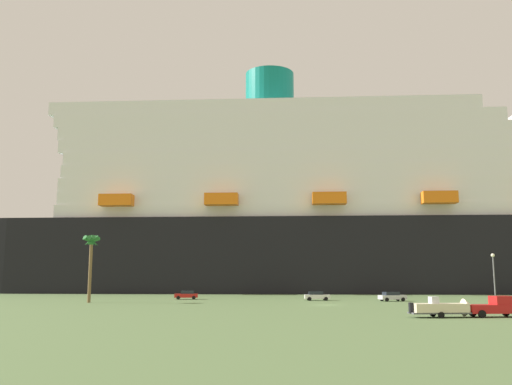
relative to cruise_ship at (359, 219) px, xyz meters
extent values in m
plane|color=#567042|center=(-19.93, -33.80, -19.61)|extent=(600.00, 600.00, 0.00)
cube|color=black|center=(3.50, -0.33, -10.40)|extent=(186.78, 56.21, 18.43)
cylinder|color=black|center=(-87.98, 8.95, -10.40)|extent=(41.47, 41.47, 18.43)
cube|color=white|center=(3.50, -0.33, 0.51)|extent=(164.52, 50.97, 3.38)
cube|color=white|center=(-0.16, 0.04, 3.89)|extent=(156.11, 49.69, 3.38)
cube|color=white|center=(-3.82, 0.41, 7.27)|extent=(148.85, 48.67, 3.38)
cube|color=white|center=(-7.48, 0.78, 10.65)|extent=(140.49, 47.48, 3.38)
cube|color=white|center=(-11.14, 1.16, 14.02)|extent=(132.42, 46.31, 3.38)
cube|color=white|center=(-14.80, 1.53, 17.40)|extent=(128.17, 45.33, 3.38)
cube|color=white|center=(-18.45, 1.90, 20.78)|extent=(121.63, 44.25, 3.38)
cube|color=white|center=(-22.11, 2.27, 24.16)|extent=(116.76, 43.58, 3.38)
cube|color=white|center=(-25.77, 2.64, 27.54)|extent=(112.72, 42.76, 3.38)
cylinder|color=#0C7266|center=(-23.94, 2.45, 35.40)|extent=(14.93, 14.93, 12.34)
cube|color=orange|center=(-62.52, -13.42, 2.88)|extent=(8.28, 3.99, 2.80)
cube|color=orange|center=(-36.91, -16.01, 2.88)|extent=(8.28, 3.99, 2.80)
cube|color=orange|center=(-11.29, -18.61, 2.88)|extent=(8.28, 3.99, 2.80)
cube|color=orange|center=(14.32, -21.21, 2.88)|extent=(8.28, 3.99, 2.80)
cube|color=red|center=(-6.34, -88.42, -18.76)|extent=(5.71, 2.32, 0.90)
cube|color=red|center=(-5.33, -88.36, -17.86)|extent=(2.12, 1.95, 0.90)
cube|color=#26333F|center=(-4.66, -88.32, -17.95)|extent=(0.20, 1.68, 0.63)
cylinder|color=black|center=(-4.44, -87.31, -19.21)|extent=(0.81, 0.33, 0.80)
cylinder|color=black|center=(-8.18, -87.52, -19.21)|extent=(0.81, 0.33, 0.80)
cylinder|color=black|center=(-8.07, -89.52, -19.21)|extent=(0.81, 0.33, 0.80)
cube|color=#595960|center=(-12.24, -88.76, -19.14)|extent=(6.42, 2.22, 0.16)
cube|color=#595960|center=(-8.51, -88.55, -19.14)|extent=(2.07, 0.24, 0.10)
cylinder|color=black|center=(-12.59, -87.74, -19.29)|extent=(0.65, 0.26, 0.64)
cylinder|color=black|center=(-12.47, -89.81, -19.29)|extent=(0.65, 0.26, 0.64)
cube|color=beige|center=(-12.24, -88.76, -18.61)|extent=(5.86, 2.40, 0.90)
cone|color=beige|center=(-8.98, -88.57, -18.61)|extent=(1.30, 1.93, 1.87)
cube|color=silver|center=(-12.82, -88.79, -17.81)|extent=(0.86, 1.04, 0.70)
cube|color=black|center=(-15.31, -88.93, -18.61)|extent=(0.39, 0.52, 1.10)
cylinder|color=brown|center=(-57.35, -55.15, -14.68)|extent=(0.53, 0.53, 9.87)
cone|color=#287233|center=(-56.95, -55.15, -9.65)|extent=(0.73, 2.52, 2.03)
cone|color=#287233|center=(-57.03, -54.91, -9.65)|extent=(2.03, 2.35, 2.16)
cone|color=#287233|center=(-57.36, -54.75, -9.65)|extent=(2.54, 0.76, 1.99)
cone|color=#287233|center=(-57.58, -54.83, -9.65)|extent=(2.54, 2.09, 1.72)
cone|color=#287233|center=(-57.70, -54.96, -9.65)|extent=(1.87, 2.60, 1.84)
cone|color=#287233|center=(-57.73, -55.28, -9.65)|extent=(1.50, 2.69, 1.76)
cone|color=#287233|center=(-57.61, -55.46, -9.65)|extent=(2.41, 2.18, 1.91)
cone|color=#287233|center=(-57.25, -55.54, -9.65)|extent=(2.65, 1.32, 1.91)
cone|color=#287233|center=(-57.01, -55.36, -9.65)|extent=(1.94, 2.62, 1.62)
sphere|color=#287233|center=(-57.35, -55.15, -9.75)|extent=(1.10, 1.10, 1.10)
cylinder|color=slate|center=(5.85, -63.72, -16.03)|extent=(0.20, 0.20, 7.17)
sphere|color=#F9F2CC|center=(5.85, -63.72, -12.19)|extent=(0.56, 0.56, 0.56)
cube|color=white|center=(-19.16, -49.11, -18.93)|extent=(4.44, 2.02, 0.70)
cube|color=#1E232D|center=(-19.38, -49.10, -18.31)|extent=(2.50, 1.77, 0.55)
cylinder|color=black|center=(-17.68, -48.22, -19.28)|extent=(0.67, 0.24, 0.66)
cylinder|color=black|center=(-17.74, -50.09, -19.28)|extent=(0.67, 0.24, 0.66)
cylinder|color=black|center=(-20.57, -48.12, -19.28)|extent=(0.67, 0.24, 0.66)
cylinder|color=black|center=(-20.63, -50.00, -19.28)|extent=(0.67, 0.24, 0.66)
cube|color=silver|center=(-6.69, -52.33, -18.93)|extent=(4.84, 2.70, 0.70)
cube|color=#1E232D|center=(-6.91, -52.38, -18.31)|extent=(2.83, 2.12, 0.55)
cylinder|color=black|center=(-5.39, -51.14, -19.28)|extent=(0.69, 0.35, 0.66)
cylinder|color=black|center=(-5.03, -52.93, -19.28)|extent=(0.69, 0.35, 0.66)
cylinder|color=black|center=(-8.34, -51.73, -19.28)|extent=(0.69, 0.35, 0.66)
cylinder|color=black|center=(-7.98, -53.53, -19.28)|extent=(0.69, 0.35, 0.66)
cube|color=red|center=(-42.63, -43.37, -18.93)|extent=(4.39, 2.11, 0.70)
cube|color=#1E232D|center=(-42.42, -43.35, -18.31)|extent=(2.50, 1.80, 0.55)
cylinder|color=black|center=(-43.98, -44.37, -19.28)|extent=(0.67, 0.27, 0.66)
cylinder|color=black|center=(-44.10, -42.56, -19.28)|extent=(0.67, 0.27, 0.66)
cylinder|color=black|center=(-41.16, -44.18, -19.28)|extent=(0.67, 0.27, 0.66)
cylinder|color=black|center=(-41.29, -42.37, -19.28)|extent=(0.67, 0.27, 0.66)
camera|label=1|loc=(-33.87, -146.56, -15.26)|focal=38.43mm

